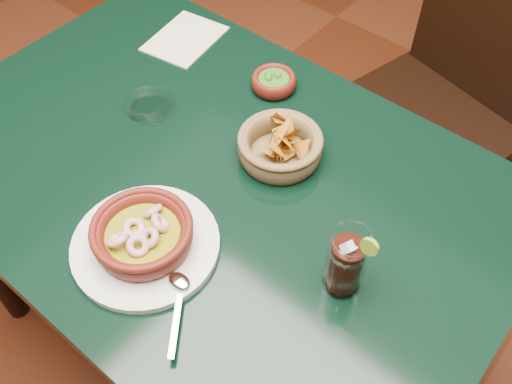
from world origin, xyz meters
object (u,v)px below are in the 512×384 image
Objects in this scene: dining_chair at (441,100)px; cola_drink at (346,262)px; dining_table at (211,201)px; shrimp_plate at (144,237)px; chip_basket at (280,147)px.

dining_chair reaches higher than cola_drink.
cola_drink is at bearing -7.26° from dining_table.
dining_chair is (0.19, 0.71, -0.11)m from dining_table.
shrimp_plate is at bearing -78.67° from dining_table.
shrimp_plate is 1.61× the size of chip_basket.
dining_table is 0.24m from shrimp_plate.
dining_table is 0.39m from cola_drink.
dining_table is 3.75× the size of shrimp_plate.
dining_table is 6.02× the size of chip_basket.
dining_chair is 4.96× the size of chip_basket.
cola_drink reaches higher than dining_table.
chip_basket is at bearing 81.54° from shrimp_plate.
chip_basket is at bearing -99.30° from dining_chair.
shrimp_plate is at bearing -152.50° from cola_drink.
chip_basket reaches higher than dining_table.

